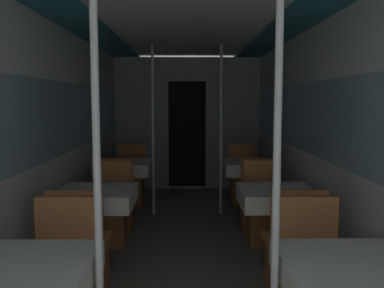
% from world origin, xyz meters
% --- Properties ---
extents(wall_left, '(0.05, 8.20, 2.26)m').
position_xyz_m(wall_left, '(-1.27, 2.70, 1.17)').
color(wall_left, silver).
rests_on(wall_left, ground_plane).
extents(wall_right, '(0.05, 8.20, 2.26)m').
position_xyz_m(wall_right, '(1.27, 2.70, 1.17)').
color(wall_right, silver).
rests_on(wall_right, ground_plane).
extents(ceiling_panel, '(2.53, 8.20, 0.07)m').
position_xyz_m(ceiling_panel, '(0.00, 2.70, 2.31)').
color(ceiling_panel, silver).
rests_on(ceiling_panel, wall_left).
extents(bulkhead_far, '(2.48, 0.09, 2.26)m').
position_xyz_m(bulkhead_far, '(0.00, 5.90, 1.13)').
color(bulkhead_far, gray).
rests_on(bulkhead_far, ground_plane).
extents(dining_table_left_0, '(0.69, 0.69, 0.72)m').
position_xyz_m(dining_table_left_0, '(-0.84, 0.65, 0.62)').
color(dining_table_left_0, '#4C4C51').
rests_on(dining_table_left_0, ground_plane).
extents(support_pole_left_0, '(0.04, 0.04, 2.26)m').
position_xyz_m(support_pole_left_0, '(-0.45, 0.65, 1.13)').
color(support_pole_left_0, silver).
rests_on(support_pole_left_0, ground_plane).
extents(dining_table_left_1, '(0.69, 0.69, 0.72)m').
position_xyz_m(dining_table_left_1, '(-0.84, 2.42, 0.62)').
color(dining_table_left_1, '#4C4C51').
rests_on(dining_table_left_1, ground_plane).
extents(chair_left_near_1, '(0.43, 0.43, 0.88)m').
position_xyz_m(chair_left_near_1, '(-0.84, 1.81, 0.28)').
color(chair_left_near_1, '#9C5B31').
rests_on(chair_left_near_1, ground_plane).
extents(chair_left_far_1, '(0.43, 0.43, 0.88)m').
position_xyz_m(chair_left_far_1, '(-0.84, 3.03, 0.28)').
color(chair_left_far_1, '#9C5B31').
rests_on(chair_left_far_1, ground_plane).
extents(dining_table_left_2, '(0.69, 0.69, 0.72)m').
position_xyz_m(dining_table_left_2, '(-0.84, 4.20, 0.62)').
color(dining_table_left_2, '#4C4C51').
rests_on(dining_table_left_2, ground_plane).
extents(chair_left_near_2, '(0.43, 0.43, 0.88)m').
position_xyz_m(chair_left_near_2, '(-0.84, 3.59, 0.28)').
color(chair_left_near_2, '#9C5B31').
rests_on(chair_left_near_2, ground_plane).
extents(chair_left_far_2, '(0.43, 0.43, 0.88)m').
position_xyz_m(chair_left_far_2, '(-0.84, 4.80, 0.28)').
color(chair_left_far_2, '#9C5B31').
rests_on(chair_left_far_2, ground_plane).
extents(support_pole_left_2, '(0.04, 0.04, 2.26)m').
position_xyz_m(support_pole_left_2, '(-0.45, 4.20, 1.13)').
color(support_pole_left_2, silver).
rests_on(support_pole_left_2, ground_plane).
extents(dining_table_right_0, '(0.69, 0.69, 0.72)m').
position_xyz_m(dining_table_right_0, '(0.84, 0.65, 0.62)').
color(dining_table_right_0, '#4C4C51').
rests_on(dining_table_right_0, ground_plane).
extents(support_pole_right_0, '(0.04, 0.04, 2.26)m').
position_xyz_m(support_pole_right_0, '(0.45, 0.65, 1.13)').
color(support_pole_right_0, silver).
rests_on(support_pole_right_0, ground_plane).
extents(dining_table_right_1, '(0.69, 0.69, 0.72)m').
position_xyz_m(dining_table_right_1, '(0.84, 2.42, 0.62)').
color(dining_table_right_1, '#4C4C51').
rests_on(dining_table_right_1, ground_plane).
extents(chair_right_near_1, '(0.43, 0.43, 0.88)m').
position_xyz_m(chair_right_near_1, '(0.84, 1.81, 0.28)').
color(chair_right_near_1, '#9C5B31').
rests_on(chair_right_near_1, ground_plane).
extents(chair_right_far_1, '(0.43, 0.43, 0.88)m').
position_xyz_m(chair_right_far_1, '(0.84, 3.03, 0.28)').
color(chair_right_far_1, '#9C5B31').
rests_on(chair_right_far_1, ground_plane).
extents(dining_table_right_2, '(0.69, 0.69, 0.72)m').
position_xyz_m(dining_table_right_2, '(0.84, 4.20, 0.62)').
color(dining_table_right_2, '#4C4C51').
rests_on(dining_table_right_2, ground_plane).
extents(chair_right_near_2, '(0.43, 0.43, 0.88)m').
position_xyz_m(chair_right_near_2, '(0.84, 3.59, 0.28)').
color(chair_right_near_2, '#9C5B31').
rests_on(chair_right_near_2, ground_plane).
extents(chair_right_far_2, '(0.43, 0.43, 0.88)m').
position_xyz_m(chair_right_far_2, '(0.84, 4.80, 0.28)').
color(chair_right_far_2, '#9C5B31').
rests_on(chair_right_far_2, ground_plane).
extents(support_pole_right_2, '(0.04, 0.04, 2.26)m').
position_xyz_m(support_pole_right_2, '(0.45, 4.20, 1.13)').
color(support_pole_right_2, silver).
rests_on(support_pole_right_2, ground_plane).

